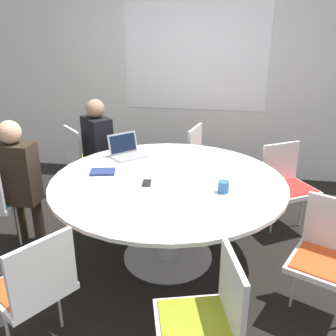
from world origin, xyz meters
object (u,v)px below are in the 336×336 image
(chair_5, at_px, (286,180))
(coffee_cup, at_px, (224,187))
(chair_2, at_px, (34,283))
(chair_4, at_px, (328,252))
(laptop, at_px, (126,151))
(chair_0, at_px, (85,156))
(person_0, at_px, (99,144))
(person_1, at_px, (17,175))
(spiral_notebook, at_px, (103,172))
(chair_3, at_px, (207,315))
(chair_6, at_px, (205,157))
(cell_phone, at_px, (147,183))

(chair_5, bearing_deg, coffee_cup, 24.87)
(chair_2, xyz_separation_m, chair_5, (1.68, 1.86, 0.00))
(chair_4, distance_m, laptop, 1.98)
(chair_5, relative_size, laptop, 2.24)
(chair_0, distance_m, chair_5, 2.26)
(person_0, xyz_separation_m, laptop, (0.45, -0.47, 0.10))
(person_0, relative_size, person_1, 1.00)
(spiral_notebook, bearing_deg, person_0, 111.63)
(chair_2, bearing_deg, person_0, 40.60)
(chair_2, height_order, person_0, person_0)
(laptop, bearing_deg, chair_3, -106.81)
(chair_3, xyz_separation_m, chair_6, (-0.21, 2.49, 0.00))
(chair_0, distance_m, chair_4, 2.83)
(spiral_notebook, relative_size, coffee_cup, 2.64)
(chair_3, height_order, laptop, laptop)
(chair_3, xyz_separation_m, coffee_cup, (0.03, 1.04, 0.29))
(chair_4, distance_m, coffee_cup, 0.85)
(chair_0, relative_size, cell_phone, 5.81)
(chair_4, xyz_separation_m, cell_phone, (-1.35, 0.37, 0.25))
(cell_phone, bearing_deg, chair_6, 75.07)
(chair_2, height_order, cell_phone, chair_2)
(coffee_cup, relative_size, cell_phone, 0.61)
(chair_2, bearing_deg, chair_5, -10.22)
(chair_4, relative_size, person_1, 0.71)
(person_1, bearing_deg, chair_3, -35.71)
(chair_6, relative_size, laptop, 2.24)
(chair_6, bearing_deg, chair_0, -69.23)
(laptop, bearing_deg, spiral_notebook, -145.24)
(chair_5, bearing_deg, chair_6, -64.16)
(cell_phone, bearing_deg, chair_2, -114.71)
(chair_5, height_order, person_0, person_0)
(spiral_notebook, bearing_deg, cell_phone, -20.13)
(chair_6, height_order, cell_phone, chair_6)
(person_1, xyz_separation_m, coffee_cup, (1.81, -0.15, 0.10))
(chair_3, distance_m, coffee_cup, 1.08)
(chair_0, relative_size, chair_5, 1.00)
(chair_6, bearing_deg, chair_4, 41.78)
(chair_0, height_order, person_0, person_0)
(chair_6, xyz_separation_m, spiral_notebook, (-0.79, -1.23, 0.26))
(person_0, height_order, spiral_notebook, person_0)
(chair_2, relative_size, person_0, 0.71)
(coffee_cup, bearing_deg, person_1, 175.35)
(person_1, height_order, cell_phone, person_1)
(chair_5, distance_m, chair_6, 1.00)
(chair_4, xyz_separation_m, spiral_notebook, (-1.77, 0.53, 0.26))
(chair_0, height_order, chair_5, same)
(chair_5, distance_m, cell_phone, 1.50)
(chair_0, bearing_deg, person_0, 19.01)
(chair_5, xyz_separation_m, cell_phone, (-1.21, -0.85, 0.25))
(person_0, bearing_deg, chair_5, 38.42)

